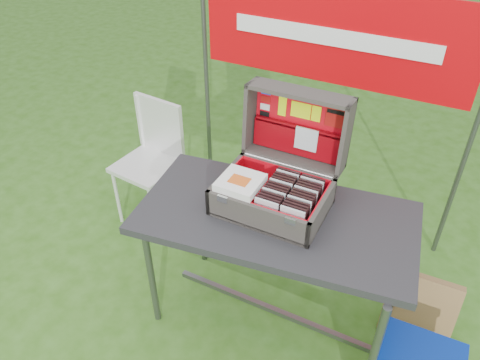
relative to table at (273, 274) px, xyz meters
The scene contains 90 objects.
ground 0.43m from the table, 145.78° to the right, with size 80.00×80.00×0.00m, color #305E15.
table is the anchor object (origin of this frame).
table_top 0.38m from the table, ahead, with size 1.28×0.64×0.04m, color #232226.
table_leg_fl 0.64m from the table, 155.85° to the right, with size 0.04×0.04×0.76m, color #59595B.
table_leg_bl 0.64m from the table, 155.85° to the left, with size 0.04×0.04×0.76m, color #59595B.
table_leg_br 0.64m from the table, 24.15° to the left, with size 0.04×0.04×0.76m, color #59595B.
table_brace 0.28m from the table, 161.57° to the right, with size 1.13×0.03×0.03m, color #59595B.
suitcase 0.65m from the table, 113.12° to the left, with size 0.50×0.52×0.49m, color #3D3A37, non-canonical shape.
suitcase_base_bottom 0.41m from the table, 140.00° to the left, with size 0.50×0.36×0.02m, color #3D3A37.
suitcase_base_wall_front 0.49m from the table, 106.42° to the right, with size 0.50×0.02×0.13m, color #3D3A37.
suitcase_base_wall_back 0.51m from the table, 101.16° to the left, with size 0.50×0.02×0.13m, color #3D3A37.
suitcase_base_wall_left 0.55m from the table, behind, with size 0.02×0.36×0.13m, color #3D3A37.
suitcase_base_wall_right 0.51m from the table, ahead, with size 0.02×0.36×0.13m, color #3D3A37.
suitcase_liner_floor 0.43m from the table, 140.00° to the left, with size 0.46×0.32×0.01m, color red.
suitcase_latch_left 0.58m from the table, 144.12° to the right, with size 0.05×0.01×0.03m, color silver.
suitcase_latch_right 0.56m from the table, 50.21° to the right, with size 0.05×0.01×0.03m, color silver.
suitcase_hinge 0.58m from the table, 100.65° to the left, with size 0.02×0.02×0.45m, color silver.
suitcase_lid_back 0.79m from the table, 96.50° to the left, with size 0.50×0.36×0.02m, color #3D3A37.
suitcase_lid_rim_far 0.93m from the table, 97.41° to the left, with size 0.50×0.02×0.13m, color #3D3A37.
suitcase_lid_rim_near 0.61m from the table, 98.12° to the left, with size 0.50×0.02×0.13m, color #3D3A37.
suitcase_lid_rim_left 0.82m from the table, 133.70° to the left, with size 0.02×0.36×0.13m, color #3D3A37.
suitcase_lid_rim_right 0.79m from the table, 55.65° to the left, with size 0.02×0.36×0.13m, color #3D3A37.
suitcase_lid_liner 0.78m from the table, 96.74° to the left, with size 0.46×0.31×0.01m, color red.
suitcase_liner_wall_front 0.49m from the table, 108.04° to the right, with size 0.46×0.01×0.11m, color red.
suitcase_liner_wall_back 0.51m from the table, 101.89° to the left, with size 0.46×0.01×0.11m, color red.
suitcase_liner_wall_left 0.55m from the table, behind, with size 0.01×0.32×0.11m, color red.
suitcase_liner_wall_right 0.51m from the table, 10.12° to the left, with size 0.01×0.32×0.11m, color red.
suitcase_lid_pocket 0.70m from the table, 97.29° to the left, with size 0.44×0.14×0.03m, color maroon.
suitcase_pocket_edge 0.76m from the table, 97.30° to the left, with size 0.43×0.02×0.02m, color maroon.
suitcase_pocket_cd 0.72m from the table, 87.35° to the left, with size 0.11×0.11×0.01m, color silver.
lid_sticker_cc_a 0.92m from the table, 123.16° to the left, with size 0.05×0.03×0.00m, color #1933B2.
lid_sticker_cc_b 0.89m from the table, 123.40° to the left, with size 0.05×0.03×0.00m, color #9D110F.
lid_sticker_cc_c 0.85m from the table, 123.66° to the left, with size 0.05×0.03×0.00m, color white.
lid_sticker_cc_d 0.81m from the table, 123.91° to the left, with size 0.05×0.03×0.00m, color black.
lid_card_neon_tall 0.85m from the table, 111.64° to the left, with size 0.04×0.10×0.00m, color #D7F50D.
lid_card_neon_main 0.84m from the table, 96.75° to the left, with size 0.10×0.08×0.00m, color #D7F50D.
lid_card_neon_small 0.84m from the table, 83.90° to the left, with size 0.04×0.08×0.00m, color #D7F50D.
lid_sticker_band 0.85m from the table, 69.59° to the left, with size 0.09×0.09×0.00m, color #9D110F.
lid_sticker_band_bar 0.88m from the table, 69.73° to the left, with size 0.08×0.02×0.00m, color black.
cd_left_0 0.50m from the table, 94.91° to the right, with size 0.11×0.01×0.13m, color silver.
cd_left_1 0.50m from the table, 96.09° to the right, with size 0.11×0.01×0.13m, color black.
cd_left_2 0.49m from the table, 98.03° to the right, with size 0.11×0.01×0.13m, color black.
cd_left_3 0.49m from the table, 101.73° to the right, with size 0.11×0.01×0.13m, color black.
cd_left_4 0.49m from the table, 111.49° to the right, with size 0.11×0.01×0.13m, color silver.
cd_left_5 0.49m from the table, 165.24° to the right, with size 0.11×0.01×0.13m, color black.
cd_left_6 0.49m from the table, 116.42° to the left, with size 0.11×0.01×0.13m, color black.
cd_left_7 0.49m from the table, 103.12° to the left, with size 0.11×0.01×0.13m, color black.
cd_left_8 0.49m from the table, 98.66° to the left, with size 0.11×0.01×0.13m, color silver.
cd_left_9 0.50m from the table, 96.45° to the left, with size 0.11×0.01×0.13m, color black.
cd_left_10 0.50m from the table, 95.14° to the left, with size 0.11×0.01×0.13m, color black.
cd_left_11 0.50m from the table, 94.27° to the left, with size 0.11×0.01×0.13m, color black.
cd_left_12 0.51m from the table, 93.65° to the left, with size 0.11×0.01×0.13m, color silver.
cd_left_13 0.51m from the table, 93.19° to the left, with size 0.11×0.01×0.13m, color black.
cd_right_0 0.51m from the table, 41.92° to the right, with size 0.11×0.01×0.13m, color silver.
cd_right_1 0.51m from the table, 35.85° to the right, with size 0.11×0.01×0.13m, color black.
cd_right_2 0.51m from the table, 28.67° to the right, with size 0.11×0.01×0.13m, color black.
cd_right_3 0.50m from the table, 20.37° to the right, with size 0.11×0.01×0.13m, color black.
cd_right_4 0.50m from the table, 11.08° to the right, with size 0.11×0.01×0.13m, color silver.
cd_right_5 0.50m from the table, ahead, with size 0.11×0.01×0.13m, color black.
cd_right_6 0.50m from the table, ahead, with size 0.11×0.01×0.13m, color black.
cd_right_7 0.50m from the table, 18.30° to the left, with size 0.11×0.01×0.13m, color black.
cd_right_8 0.50m from the table, 26.85° to the left, with size 0.11×0.01×0.13m, color silver.
cd_right_9 0.51m from the table, 34.29° to the left, with size 0.11×0.01×0.13m, color black.
cd_right_10 0.51m from the table, 40.61° to the left, with size 0.11×0.01×0.13m, color black.
cd_right_11 0.51m from the table, 45.93° to the left, with size 0.11×0.01×0.13m, color black.
cd_right_12 0.52m from the table, 50.39° to the left, with size 0.11×0.01×0.13m, color silver.
cd_right_13 0.53m from the table, 54.15° to the left, with size 0.11×0.01×0.13m, color black.
songbook_0 0.56m from the table, 168.81° to the right, with size 0.19×0.19×0.01m, color white.
songbook_1 0.57m from the table, 168.81° to the right, with size 0.19×0.19×0.01m, color white.
songbook_2 0.57m from the table, 168.81° to the right, with size 0.19×0.19×0.01m, color white.
songbook_3 0.58m from the table, 168.81° to the right, with size 0.19×0.19×0.01m, color white.
songbook_4 0.58m from the table, 168.81° to the right, with size 0.19×0.19×0.01m, color white.
songbook_5 0.59m from the table, 168.81° to the right, with size 0.19×0.19×0.01m, color white.
songbook_6 0.59m from the table, 168.81° to the right, with size 0.19×0.19×0.01m, color white.
songbook_graphic 0.60m from the table, 165.60° to the right, with size 0.09×0.07×0.00m, color #D85919.
cooler_lid 0.77m from the table, ahead, with size 0.39×0.30×0.05m, color navy.
chair 1.22m from the table, 157.48° to the left, with size 0.38×0.42×0.84m, color silver, non-canonical shape.
chair_seat 1.22m from the table, 157.48° to the left, with size 0.38×0.38×0.03m, color silver.
chair_backrest 1.32m from the table, 150.05° to the left, with size 0.38×0.03×0.40m, color silver.
chair_leg_fl 1.34m from the table, 166.71° to the left, with size 0.02×0.02×0.43m, color silver.
chair_leg_fr 1.03m from the table, 162.47° to the left, with size 0.02×0.02×0.43m, color silver.
chair_leg_bl 1.45m from the table, 153.96° to the left, with size 0.02×0.02×0.43m, color silver.
chair_leg_br 1.17m from the table, 146.83° to the left, with size 0.02×0.02×0.43m, color silver.
chair_upright_left 1.46m from the table, 153.28° to the left, with size 0.02×0.02×0.40m, color silver.
chair_upright_right 1.18m from the table, 146.04° to the left, with size 0.02×0.02×0.40m, color silver.
cardboard_box 0.82m from the table, 23.33° to the left, with size 0.36×0.06×0.38m, color olive.
banner_post_left 1.48m from the table, 133.57° to the left, with size 0.03×0.03×1.70m, color #59595B.
banner_post_right 1.33m from the table, 54.35° to the left, with size 0.03×0.03×1.70m, color #59595B.
banner 1.36m from the table, 96.74° to the left, with size 1.60×0.01×0.55m, color #B90309.
banner_text 1.35m from the table, 96.82° to the left, with size 1.20×0.00×0.10m, color white.
Camera 1 is at (0.72, -1.45, 2.22)m, focal length 35.00 mm.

